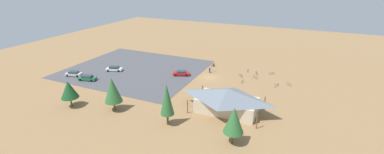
# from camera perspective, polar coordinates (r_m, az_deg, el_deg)

# --- Properties ---
(ground) EXTENTS (160.00, 160.00, 0.00)m
(ground) POSITION_cam_1_polar(r_m,az_deg,el_deg) (70.54, 3.71, -0.08)
(ground) COLOR #937047
(ground) RESTS_ON ground
(parking_lot_asphalt) EXTENTS (37.52, 32.62, 0.05)m
(parking_lot_asphalt) POSITION_cam_1_polar(r_m,az_deg,el_deg) (78.36, -12.22, 1.73)
(parking_lot_asphalt) COLOR #4C4C51
(parking_lot_asphalt) RESTS_ON ground
(bike_pavilion) EXTENTS (14.01, 8.31, 4.94)m
(bike_pavilion) POSITION_cam_1_polar(r_m,az_deg,el_deg) (52.74, 7.63, -4.79)
(bike_pavilion) COLOR beige
(bike_pavilion) RESTS_ON ground
(trash_bin) EXTENTS (0.60, 0.60, 0.90)m
(trash_bin) POSITION_cam_1_polar(r_m,az_deg,el_deg) (78.99, 4.74, 2.65)
(trash_bin) COLOR brown
(trash_bin) RESTS_ON ground
(lot_sign) EXTENTS (0.56, 0.08, 2.20)m
(lot_sign) POSITION_cam_1_polar(r_m,az_deg,el_deg) (73.88, 4.41, 2.09)
(lot_sign) COLOR #99999E
(lot_sign) RESTS_ON ground
(pine_center) EXTENTS (3.56, 3.56, 5.69)m
(pine_center) POSITION_cam_1_polar(r_m,az_deg,el_deg) (59.36, -25.32, -2.50)
(pine_center) COLOR brown
(pine_center) RESTS_ON ground
(pine_far_east) EXTENTS (2.53, 2.53, 8.17)m
(pine_far_east) POSITION_cam_1_polar(r_m,az_deg,el_deg) (46.84, -5.51, -4.91)
(pine_far_east) COLOR brown
(pine_far_east) RESTS_ON ground
(pine_far_west) EXTENTS (3.56, 3.56, 7.09)m
(pine_far_west) POSITION_cam_1_polar(r_m,az_deg,el_deg) (54.35, -16.98, -2.71)
(pine_far_west) COLOR brown
(pine_far_west) RESTS_ON ground
(pine_midwest) EXTENTS (3.32, 3.32, 6.58)m
(pine_midwest) POSITION_cam_1_polar(r_m,az_deg,el_deg) (42.58, 9.14, -9.29)
(pine_midwest) COLOR brown
(pine_midwest) RESTS_ON ground
(bicycle_white_edge_south) EXTENTS (1.20, 1.39, 0.84)m
(bicycle_white_edge_south) POSITION_cam_1_polar(r_m,az_deg,el_deg) (69.48, 20.40, -1.46)
(bicycle_white_edge_south) COLOR black
(bicycle_white_edge_south) RESTS_ON ground
(bicycle_red_yard_right) EXTENTS (0.79, 1.49, 0.85)m
(bicycle_red_yard_right) POSITION_cam_1_polar(r_m,az_deg,el_deg) (74.52, 13.93, 0.81)
(bicycle_red_yard_right) COLOR black
(bicycle_red_yard_right) RESTS_ON ground
(bicycle_teal_lone_west) EXTENTS (0.48, 1.71, 0.79)m
(bicycle_teal_lone_west) POSITION_cam_1_polar(r_m,az_deg,el_deg) (76.02, 12.13, 1.38)
(bicycle_teal_lone_west) COLOR black
(bicycle_teal_lone_west) RESTS_ON ground
(bicycle_green_front_row) EXTENTS (1.36, 1.06, 0.84)m
(bicycle_green_front_row) POSITION_cam_1_polar(r_m,az_deg,el_deg) (71.66, 13.65, -0.01)
(bicycle_green_front_row) COLOR black
(bicycle_green_front_row) RESTS_ON ground
(bicycle_purple_trailside) EXTENTS (0.86, 1.60, 0.88)m
(bicycle_purple_trailside) POSITION_cam_1_polar(r_m,az_deg,el_deg) (67.70, 18.03, -1.76)
(bicycle_purple_trailside) COLOR black
(bicycle_purple_trailside) RESTS_ON ground
(bicycle_orange_near_porch) EXTENTS (1.32, 1.03, 0.79)m
(bicycle_orange_near_porch) POSITION_cam_1_polar(r_m,az_deg,el_deg) (71.89, 10.63, 0.30)
(bicycle_orange_near_porch) COLOR black
(bicycle_orange_near_porch) RESTS_ON ground
(bicycle_yellow_near_sign) EXTENTS (0.50, 1.62, 0.78)m
(bicycle_yellow_near_sign) POSITION_cam_1_polar(r_m,az_deg,el_deg) (68.03, 10.98, -0.97)
(bicycle_yellow_near_sign) COLOR black
(bicycle_yellow_near_sign) RESTS_ON ground
(bicycle_blue_yard_left) EXTENTS (1.48, 0.84, 0.79)m
(bicycle_blue_yard_left) POSITION_cam_1_polar(r_m,az_deg,el_deg) (75.48, 17.05, 0.74)
(bicycle_blue_yard_left) COLOR black
(bicycle_blue_yard_left) RESTS_ON ground
(car_silver_aisle_side) EXTENTS (4.65, 2.84, 1.37)m
(car_silver_aisle_side) POSITION_cam_1_polar(r_m,az_deg,el_deg) (77.93, -24.42, 0.67)
(car_silver_aisle_side) COLOR #BCBCC1
(car_silver_aisle_side) RESTS_ON parking_lot_asphalt
(car_white_near_entry) EXTENTS (4.81, 3.19, 1.40)m
(car_white_near_entry) POSITION_cam_1_polar(r_m,az_deg,el_deg) (78.00, -16.64, 1.76)
(car_white_near_entry) COLOR white
(car_white_near_entry) RESTS_ON parking_lot_asphalt
(car_green_by_curb) EXTENTS (4.87, 2.88, 1.40)m
(car_green_by_curb) POSITION_cam_1_polar(r_m,az_deg,el_deg) (73.41, -21.90, -0.16)
(car_green_by_curb) COLOR #1E6B3D
(car_green_by_curb) RESTS_ON parking_lot_asphalt
(car_red_front_row) EXTENTS (4.73, 3.31, 1.38)m
(car_red_front_row) POSITION_cam_1_polar(r_m,az_deg,el_deg) (71.49, -2.34, 0.88)
(car_red_front_row) COLOR red
(car_red_front_row) RESTS_ON parking_lot_asphalt
(visitor_by_pavilion) EXTENTS (0.36, 0.36, 1.71)m
(visitor_by_pavilion) POSITION_cam_1_polar(r_m,az_deg,el_deg) (73.57, 3.90, 1.59)
(visitor_by_pavilion) COLOR #2D3347
(visitor_by_pavilion) RESTS_ON ground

